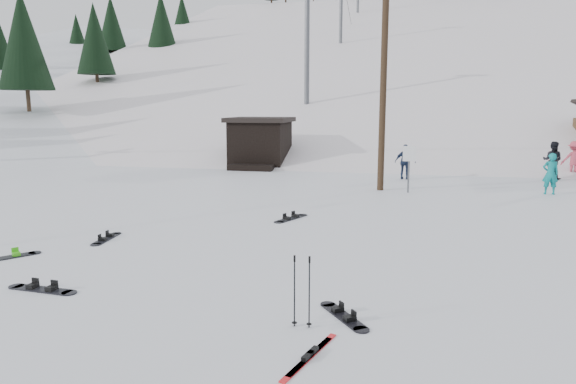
# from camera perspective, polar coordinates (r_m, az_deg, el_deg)

# --- Properties ---
(ground) EXTENTS (200.00, 200.00, 0.00)m
(ground) POSITION_cam_1_polar(r_m,az_deg,el_deg) (8.26, -8.63, -14.91)
(ground) COLOR white
(ground) RESTS_ON ground
(ski_slope) EXTENTS (60.00, 85.24, 65.97)m
(ski_slope) POSITION_cam_1_polar(r_m,az_deg,el_deg) (63.94, 9.61, -4.47)
(ski_slope) COLOR white
(ski_slope) RESTS_ON ground
(ridge_left) EXTENTS (47.54, 95.03, 58.38)m
(ridge_left) POSITION_cam_1_polar(r_m,az_deg,el_deg) (68.81, -22.25, -3.21)
(ridge_left) COLOR white
(ridge_left) RESTS_ON ground
(treeline_left) EXTENTS (20.00, 64.00, 10.00)m
(treeline_left) POSITION_cam_1_polar(r_m,az_deg,el_deg) (59.77, -25.68, 5.39)
(treeline_left) COLOR black
(treeline_left) RESTS_ON ground
(treeline_crest) EXTENTS (50.00, 6.00, 10.00)m
(treeline_crest) POSITION_cam_1_polar(r_m,az_deg,el_deg) (93.10, 10.81, 7.34)
(treeline_crest) COLOR black
(treeline_crest) RESTS_ON ski_slope
(utility_pole) EXTENTS (2.00, 0.26, 9.00)m
(utility_pole) POSITION_cam_1_polar(r_m,az_deg,el_deg) (21.05, 10.59, 12.90)
(utility_pole) COLOR #3A2819
(utility_pole) RESTS_ON ground
(trail_sign) EXTENTS (0.50, 0.09, 1.85)m
(trail_sign) POSITION_cam_1_polar(r_m,az_deg,el_deg) (20.69, 13.31, 3.42)
(trail_sign) COLOR #595B60
(trail_sign) RESTS_ON ground
(lift_hut) EXTENTS (3.40, 4.10, 2.75)m
(lift_hut) POSITION_cam_1_polar(r_m,az_deg,el_deg) (29.07, -3.11, 5.55)
(lift_hut) COLOR black
(lift_hut) RESTS_ON ground
(lift_tower_near) EXTENTS (2.20, 0.36, 8.00)m
(lift_tower_near) POSITION_cam_1_polar(r_m,az_deg,el_deg) (37.87, 2.14, 16.34)
(lift_tower_near) COLOR #595B60
(lift_tower_near) RESTS_ON ski_slope
(lift_tower_mid) EXTENTS (2.20, 0.36, 8.00)m
(lift_tower_mid) POSITION_cam_1_polar(r_m,az_deg,el_deg) (58.43, 5.93, 20.36)
(lift_tower_mid) COLOR #595B60
(lift_tower_mid) RESTS_ON ski_slope
(hero_skis) EXTENTS (0.54, 1.52, 0.08)m
(hero_skis) POSITION_cam_1_polar(r_m,az_deg,el_deg) (7.39, 2.46, -17.69)
(hero_skis) COLOR red
(hero_skis) RESTS_ON ground
(ski_poles) EXTENTS (0.32, 0.08, 1.15)m
(ski_poles) POSITION_cam_1_polar(r_m,az_deg,el_deg) (8.06, 1.55, -10.92)
(ski_poles) COLOR black
(ski_poles) RESTS_ON ground
(board_scatter_a) EXTENTS (1.48, 0.36, 0.10)m
(board_scatter_a) POSITION_cam_1_polar(r_m,az_deg,el_deg) (10.79, -25.65, -9.68)
(board_scatter_a) COLOR black
(board_scatter_a) RESTS_ON ground
(board_scatter_b) EXTENTS (0.36, 1.38, 0.10)m
(board_scatter_b) POSITION_cam_1_polar(r_m,az_deg,el_deg) (14.09, -19.53, -4.87)
(board_scatter_b) COLOR black
(board_scatter_b) RESTS_ON ground
(board_scatter_c) EXTENTS (1.02, 1.25, 0.11)m
(board_scatter_c) POSITION_cam_1_polar(r_m,az_deg,el_deg) (13.31, -28.89, -6.36)
(board_scatter_c) COLOR black
(board_scatter_c) RESTS_ON ground
(board_scatter_d) EXTENTS (0.90, 1.15, 0.10)m
(board_scatter_d) POSITION_cam_1_polar(r_m,az_deg,el_deg) (8.66, 6.19, -13.49)
(board_scatter_d) COLOR black
(board_scatter_d) RESTS_ON ground
(board_scatter_f) EXTENTS (0.79, 1.42, 0.11)m
(board_scatter_f) POSITION_cam_1_polar(r_m,az_deg,el_deg) (15.63, 0.34, -2.90)
(board_scatter_f) COLOR black
(board_scatter_f) RESTS_ON ground
(skier_teal) EXTENTS (0.59, 0.39, 1.61)m
(skier_teal) POSITION_cam_1_polar(r_m,az_deg,el_deg) (22.27, 27.14, 1.82)
(skier_teal) COLOR #0C7F81
(skier_teal) RESTS_ON ground
(skier_dark) EXTENTS (1.06, 0.96, 1.77)m
(skier_dark) POSITION_cam_1_polar(r_m,az_deg,el_deg) (26.89, 27.31, 3.14)
(skier_dark) COLOR black
(skier_dark) RESTS_ON ground
(skier_pink) EXTENTS (1.15, 0.71, 1.73)m
(skier_pink) POSITION_cam_1_polar(r_m,az_deg,el_deg) (28.30, 29.17, 3.22)
(skier_pink) COLOR #C84659
(skier_pink) RESTS_ON ground
(skier_navy) EXTENTS (1.00, 0.51, 1.63)m
(skier_navy) POSITION_cam_1_polar(r_m,az_deg,el_deg) (24.51, 12.90, 3.28)
(skier_navy) COLOR #1A2541
(skier_navy) RESTS_ON ground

